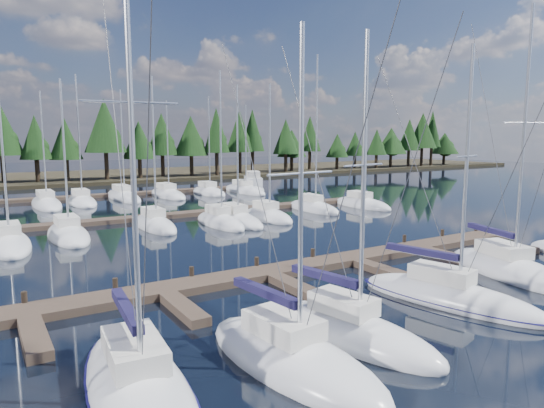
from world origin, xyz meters
TOP-DOWN VIEW (x-y plane):
  - ground at (0.00, 30.00)m, footprint 260.00×260.00m
  - far_shore at (0.00, 90.00)m, footprint 220.00×30.00m
  - main_dock at (0.00, 17.36)m, footprint 44.00×6.13m
  - back_docks at (0.00, 49.58)m, footprint 50.00×21.80m
  - front_sailboat_1 at (-9.76, 9.07)m, footprint 3.80×9.95m
  - front_sailboat_2 at (-4.73, 8.39)m, footprint 4.05×8.75m
  - front_sailboat_3 at (-1.55, 8.99)m, footprint 4.08×8.35m
  - front_sailboat_4 at (5.10, 9.70)m, footprint 4.69×9.66m
  - front_sailboat_5 at (12.05, 11.21)m, footprint 5.36×9.56m
  - back_sailboat_rows at (0.21, 45.39)m, footprint 46.47×33.43m
  - motor_yacht_right at (20.67, 56.24)m, footprint 6.73×9.75m
  - tree_line at (1.53, 80.14)m, footprint 186.90×12.04m

SIDE VIEW (x-z plane):
  - ground at x=0.00m, z-range 0.00..0.00m
  - back_docks at x=0.00m, z-range 0.00..0.40m
  - main_dock at x=0.00m, z-range -0.25..0.65m
  - back_sailboat_rows at x=0.21m, z-range -8.20..8.73m
  - front_sailboat_2 at x=-4.73m, z-range -5.75..6.29m
  - front_sailboat_4 at x=5.10m, z-range -6.00..6.56m
  - front_sailboat_3 at x=-1.55m, z-range -5.86..6.43m
  - front_sailboat_1 at x=-9.76m, z-range -7.60..8.18m
  - front_sailboat_5 at x=12.05m, z-range -7.44..8.02m
  - far_shore at x=0.00m, z-range 0.00..0.60m
  - motor_yacht_right at x=20.67m, z-range -1.82..2.84m
  - tree_line at x=1.53m, z-range 0.83..14.37m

